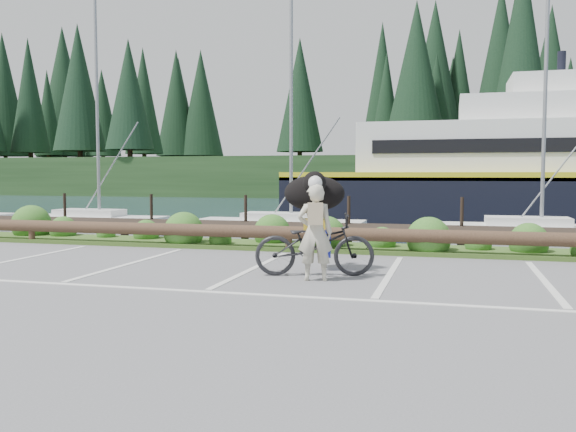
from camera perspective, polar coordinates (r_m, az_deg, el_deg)
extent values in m
plane|color=#5D5C5F|center=(9.90, -6.92, -6.63)|extent=(72.00, 72.00, 0.00)
plane|color=#192D3C|center=(57.22, 11.43, 0.89)|extent=(160.00, 160.00, 0.00)
cube|color=#3D5B21|center=(14.89, 0.76, -2.84)|extent=(34.00, 1.60, 0.10)
imported|color=black|center=(10.86, 2.50, -2.69)|extent=(2.24, 1.22, 1.11)
imported|color=beige|center=(10.34, 2.55, -1.55)|extent=(0.68, 0.52, 1.65)
ellipsoid|color=black|center=(11.47, 2.46, 2.14)|extent=(0.83, 1.27, 0.67)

